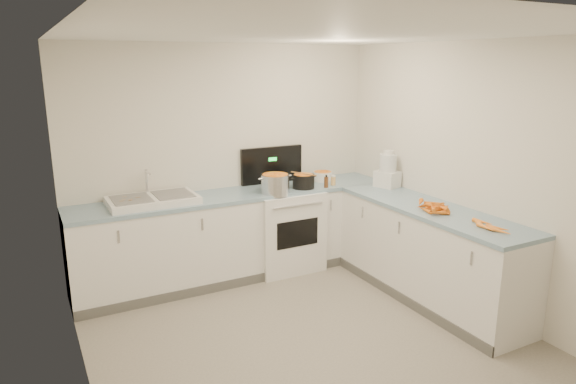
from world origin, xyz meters
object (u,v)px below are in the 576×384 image
sink (153,200)px  food_processor (388,171)px  mixing_bowl (323,176)px  black_pot (303,182)px  steel_pot (275,185)px  spice_jar (333,181)px  extract_bottle (326,182)px  stove (283,227)px

sink → food_processor: food_processor is taller
mixing_bowl → food_processor: food_processor is taller
black_pot → food_processor: size_ratio=0.59×
steel_pot → food_processor: size_ratio=0.73×
black_pot → spice_jar: black_pot is taller
extract_bottle → spice_jar: (0.13, 0.06, -0.01)m
stove → sink: (-1.45, 0.02, 0.50)m
extract_bottle → sink: bearing=172.9°
steel_pot → food_processor: bearing=-15.4°
black_pot → stove: bearing=147.6°
steel_pot → mixing_bowl: steel_pot is taller
stove → extract_bottle: size_ratio=11.28×
food_processor → sink: bearing=168.1°
stove → sink: 1.54m
stove → mixing_bowl: size_ratio=5.78×
steel_pot → extract_bottle: steel_pot is taller
steel_pot → food_processor: food_processor is taller
food_processor → black_pot: bearing=155.7°
steel_pot → spice_jar: size_ratio=3.11×
spice_jar → food_processor: size_ratio=0.24×
sink → mixing_bowl: size_ratio=3.66×
stove → steel_pot: 0.61m
stove → spice_jar: stove is taller
spice_jar → mixing_bowl: bearing=87.4°
steel_pot → mixing_bowl: (0.76, 0.26, -0.04)m
black_pot → extract_bottle: bearing=-22.2°
stove → extract_bottle: bearing=-27.0°
mixing_bowl → food_processor: size_ratio=0.57×
stove → sink: bearing=179.4°
steel_pot → sink: bearing=171.7°
steel_pot → food_processor: 1.28m
steel_pot → black_pot: steel_pot is taller
steel_pot → food_processor: (1.23, -0.34, 0.09)m
extract_bottle → spice_jar: 0.15m
mixing_bowl → food_processor: 0.78m
sink → spice_jar: size_ratio=8.82×
sink → mixing_bowl: 2.02m
steel_pot → black_pot: 0.38m
black_pot → mixing_bowl: (0.38, 0.21, -0.01)m
sink → mixing_bowl: sink is taller
food_processor → mixing_bowl: bearing=128.4°
stove → food_processor: stove is taller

